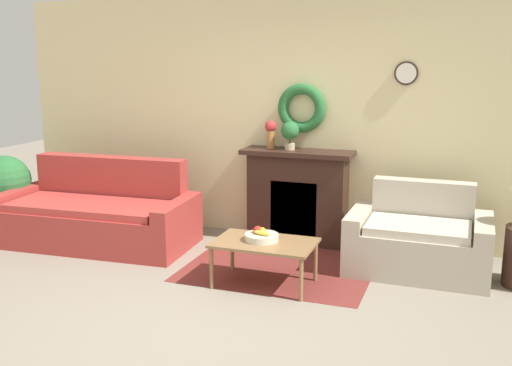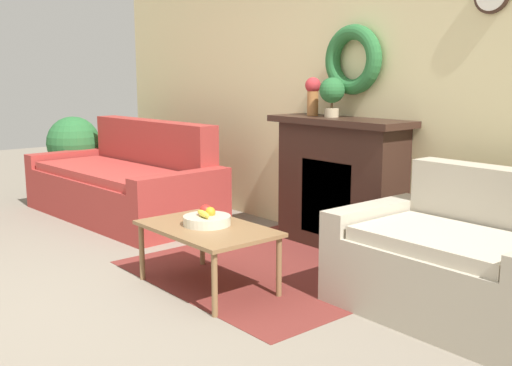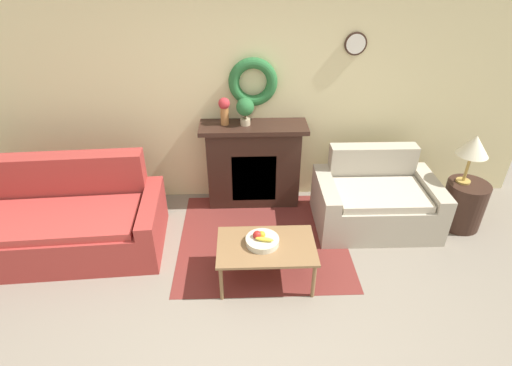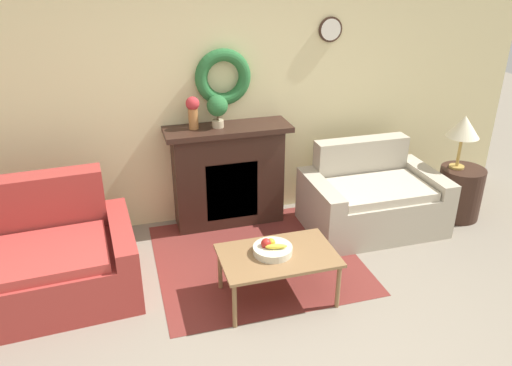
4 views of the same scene
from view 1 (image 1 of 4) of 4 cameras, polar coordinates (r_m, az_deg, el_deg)
name	(u,v)px [view 1 (image 1 of 4)]	position (r m, az deg, el deg)	size (l,w,h in m)	color
ground_plane	(203,322)	(4.83, -5.07, -13.09)	(16.00, 16.00, 0.00)	gray
floor_rug	(283,263)	(6.07, 2.63, -7.65)	(1.80, 1.68, 0.01)	maroon
wall_back	(294,119)	(6.71, 3.63, 6.13)	(6.80, 0.18, 2.70)	beige
fireplace	(297,196)	(6.63, 3.96, -1.23)	(1.22, 0.41, 1.04)	#331E16
couch_left	(98,215)	(6.86, -14.84, -3.00)	(2.20, 1.10, 0.92)	#9E332D
loveseat_right	(418,241)	(6.00, 15.22, -5.36)	(1.33, 0.87, 0.83)	#B2A893
coffee_table	(264,246)	(5.42, 0.81, -6.00)	(0.91, 0.58, 0.41)	olive
fruit_bowl	(261,236)	(5.43, 0.51, -5.09)	(0.31, 0.31, 0.12)	beige
vase_on_mantel_left	(271,132)	(6.60, 1.40, 4.86)	(0.13, 0.13, 0.31)	#AD6B38
potted_plant_on_mantel	(290,132)	(6.51, 3.25, 4.85)	(0.20, 0.20, 0.31)	tan
potted_plant_floor_by_couch	(5,183)	(7.63, -22.77, -0.03)	(0.59, 0.59, 0.90)	tan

